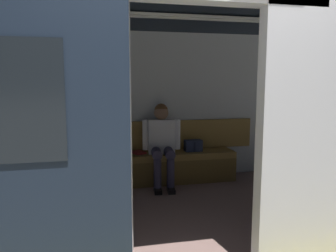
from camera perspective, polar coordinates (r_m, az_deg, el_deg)
The scene contains 6 objects.
train_car at distance 3.55m, azimuth -2.28°, elevation 8.76°, with size 6.40×2.91×2.35m.
bench_seat at distance 4.80m, azimuth -3.93°, elevation -6.15°, with size 2.70×0.44×0.45m.
person_seated at distance 4.72m, azimuth -1.08°, elevation -2.31°, with size 0.55×0.70×1.18m.
handbag at distance 4.97m, azimuth 4.40°, elevation -3.41°, with size 0.26×0.15×0.17m.
book at distance 4.83m, azimuth -5.20°, elevation -4.60°, with size 0.15×0.22×0.03m, color #B22D2D.
grab_pole_door at distance 2.80m, azimuth -6.68°, elevation -0.42°, with size 0.04×0.04×2.21m, color silver.
Camera 1 is at (0.71, 2.21, 1.50)m, focal length 35.07 mm.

